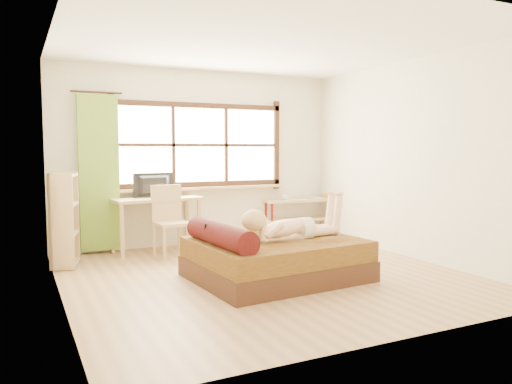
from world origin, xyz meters
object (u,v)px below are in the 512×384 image
desk (156,205)px  bookshelf (64,219)px  chair (169,216)px  woman (290,215)px  pipe_shelf (301,209)px  bed (273,257)px  kitten (215,233)px

desk → bookshelf: bookshelf is taller
chair → woman: bearing=-69.2°
woman → pipe_shelf: 2.78m
bed → chair: size_ratio=1.97×
bookshelf → desk: bearing=32.5°
pipe_shelf → chair: bearing=-165.0°
bed → bookshelf: (-2.09, 1.69, 0.36)m
woman → desk: size_ratio=0.98×
bed → bookshelf: size_ratio=1.63×
bed → pipe_shelf: (1.74, 2.25, 0.22)m
bed → chair: 1.93m
pipe_shelf → bookshelf: bearing=-167.9°
woman → kitten: bearing=165.8°
pipe_shelf → bed: bearing=-123.8°
woman → pipe_shelf: bearing=51.6°
desk → chair: chair is taller
woman → desk: woman is taller
kitten → bookshelf: (-1.42, 1.59, 0.04)m
bed → woman: woman is taller
kitten → desk: 2.03m
woman → pipe_shelf: (1.54, 2.29, -0.26)m
kitten → bookshelf: bearing=127.2°
bed → desk: 2.31m
kitten → chair: size_ratio=0.28×
bed → chair: (-0.71, 1.77, 0.30)m
bed → bookshelf: 2.72m
pipe_shelf → desk: bearing=-173.4°
woman → kitten: woman is taller
kitten → chair: (-0.03, 1.66, -0.02)m
chair → bed: bearing=-73.9°
woman → pipe_shelf: size_ratio=0.98×
bookshelf → woman: bearing=-23.3°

